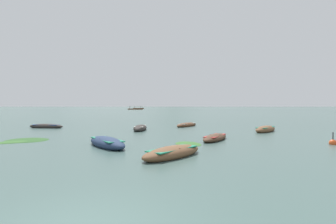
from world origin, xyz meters
name	(u,v)px	position (x,y,z in m)	size (l,w,h in m)	color
ground_plane	(190,106)	(0.00, 1500.00, 0.00)	(6000.00, 6000.00, 0.00)	#425B56
mountain_1	(54,89)	(-1152.46, 2066.98, 149.08)	(818.66, 818.66, 298.16)	slate
mountain_2	(173,91)	(-169.10, 2460.08, 151.40)	(796.22, 796.22, 302.80)	#4C5B56
rowboat_0	(265,129)	(9.43, 20.40, 0.22)	(3.24, 3.90, 0.72)	brown
rowboat_1	(107,143)	(-2.81, 10.40, 0.23)	(3.85, 4.26, 0.73)	navy
rowboat_2	(187,125)	(1.82, 25.94, 0.18)	(2.96, 4.19, 0.58)	brown
rowboat_3	(46,126)	(-13.85, 22.52, 0.19)	(4.16, 1.42, 0.59)	#2D2826
rowboat_4	(140,128)	(-2.81, 20.75, 0.22)	(1.35, 3.94, 0.70)	#2D2826
rowboat_5	(215,138)	(4.04, 13.84, 0.17)	(2.61, 4.00, 0.55)	#4C3323
rowboat_6	(173,153)	(1.41, 7.59, 0.20)	(3.38, 4.03, 0.65)	brown
ferry_0	(139,108)	(-42.09, 211.31, 0.45)	(9.07, 3.12, 2.54)	brown
ferry_1	(135,109)	(-34.75, 164.48, 0.45)	(10.34, 5.28, 2.54)	brown
mooring_buoy	(333,143)	(11.35, 12.41, 0.10)	(0.46, 0.46, 0.93)	#DB4C1E
weed_patch_1	(14,142)	(-9.66, 11.58, 0.00)	(3.14, 1.25, 0.14)	#38662D
weed_patch_3	(188,144)	(2.12, 11.79, 0.00)	(2.28, 1.62, 0.14)	#38662D
weed_patch_4	(27,140)	(-9.42, 12.59, 0.00)	(3.00, 2.74, 0.14)	#2D5628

